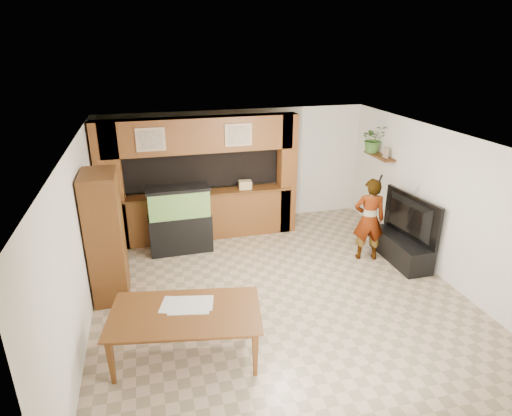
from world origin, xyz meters
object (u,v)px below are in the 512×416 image
object	(u,v)px
aquarium	(180,221)
person	(369,220)
pantry_cabinet	(106,237)
television	(405,218)
dining_table	(186,336)

from	to	relation	value
aquarium	person	bearing A→B (deg)	-20.46
pantry_cabinet	television	size ratio (longest dim) A/B	1.47
pantry_cabinet	person	xyz separation A→B (m)	(4.74, 0.10, -0.25)
pantry_cabinet	television	bearing A→B (deg)	-1.52
television	aquarium	bearing A→B (deg)	63.27
person	pantry_cabinet	bearing A→B (deg)	16.99
aquarium	television	size ratio (longest dim) A/B	0.94
dining_table	person	bearing A→B (deg)	37.90
dining_table	television	bearing A→B (deg)	31.74
person	dining_table	size ratio (longest dim) A/B	0.83
aquarium	dining_table	world-z (taller)	aquarium
pantry_cabinet	person	size ratio (longest dim) A/B	1.30
television	person	world-z (taller)	person
dining_table	pantry_cabinet	bearing A→B (deg)	129.22
television	dining_table	size ratio (longest dim) A/B	0.74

